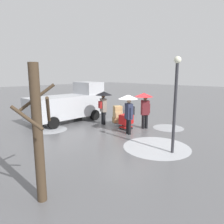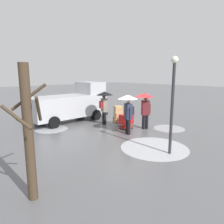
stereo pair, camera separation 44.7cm
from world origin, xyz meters
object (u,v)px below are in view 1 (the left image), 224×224
at_px(pedestrian_black_side, 129,105).
at_px(street_lamp, 176,95).
at_px(pedestrian_pink_side, 144,102).
at_px(pedestrian_white_side, 103,100).
at_px(hand_dolly_boxes, 118,115).
at_px(bare_tree_near, 38,133).
at_px(cargo_van_parked_right, 70,104).
at_px(shopping_cart_vendor, 126,120).

distance_m(pedestrian_black_side, street_lamp, 3.26).
xyz_separation_m(pedestrian_pink_side, pedestrian_white_side, (2.40, 0.98, 0.00)).
height_order(pedestrian_pink_side, pedestrian_white_side, same).
relative_size(hand_dolly_boxes, pedestrian_white_side, 0.61).
distance_m(hand_dolly_boxes, bare_tree_near, 7.96).
relative_size(bare_tree_near, street_lamp, 0.90).
distance_m(cargo_van_parked_right, pedestrian_black_side, 4.80).
height_order(shopping_cart_vendor, pedestrian_black_side, pedestrian_black_side).
xyz_separation_m(cargo_van_parked_right, street_lamp, (-7.81, 0.50, 1.19)).
relative_size(cargo_van_parked_right, shopping_cart_vendor, 5.28).
bearing_deg(shopping_cart_vendor, pedestrian_black_side, 136.46).
bearing_deg(pedestrian_pink_side, shopping_cart_vendor, 52.98).
bearing_deg(pedestrian_black_side, hand_dolly_boxes, -29.25).
bearing_deg(bare_tree_near, street_lamp, -99.88).
relative_size(cargo_van_parked_right, pedestrian_pink_side, 2.50).
relative_size(cargo_van_parked_right, hand_dolly_boxes, 4.08).
bearing_deg(pedestrian_black_side, bare_tree_near, 108.95).
bearing_deg(pedestrian_white_side, bare_tree_near, 124.17).
xyz_separation_m(hand_dolly_boxes, bare_tree_near, (-3.62, 7.00, 1.09)).
distance_m(pedestrian_pink_side, pedestrian_black_side, 1.47).
relative_size(hand_dolly_boxes, bare_tree_near, 0.38).
distance_m(hand_dolly_boxes, street_lamp, 5.13).
xyz_separation_m(shopping_cart_vendor, hand_dolly_boxes, (0.86, -0.23, 0.14)).
bearing_deg(hand_dolly_boxes, pedestrian_white_side, 21.08).
xyz_separation_m(pedestrian_black_side, street_lamp, (-3.04, 0.87, 0.80)).
bearing_deg(pedestrian_white_side, cargo_van_parked_right, 20.07).
height_order(cargo_van_parked_right, pedestrian_white_side, cargo_van_parked_right).
height_order(pedestrian_pink_side, pedestrian_black_side, same).
xyz_separation_m(bare_tree_near, street_lamp, (-0.92, -5.29, 0.58)).
distance_m(pedestrian_black_side, pedestrian_white_side, 2.45).
xyz_separation_m(shopping_cart_vendor, pedestrian_white_side, (1.75, 0.12, 1.00)).
distance_m(cargo_van_parked_right, hand_dolly_boxes, 3.51).
distance_m(hand_dolly_boxes, pedestrian_black_side, 1.93).
distance_m(shopping_cart_vendor, street_lamp, 4.36).
height_order(hand_dolly_boxes, pedestrian_black_side, pedestrian_black_side).
relative_size(shopping_cart_vendor, pedestrian_black_side, 0.47).
bearing_deg(cargo_van_parked_right, pedestrian_black_side, -175.60).
bearing_deg(cargo_van_parked_right, shopping_cart_vendor, -166.57).
xyz_separation_m(pedestrian_white_side, street_lamp, (-5.44, 1.37, 0.80)).
xyz_separation_m(hand_dolly_boxes, pedestrian_white_side, (0.90, 0.35, 0.87)).
bearing_deg(bare_tree_near, shopping_cart_vendor, -67.80).
relative_size(pedestrian_pink_side, pedestrian_black_side, 1.00).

